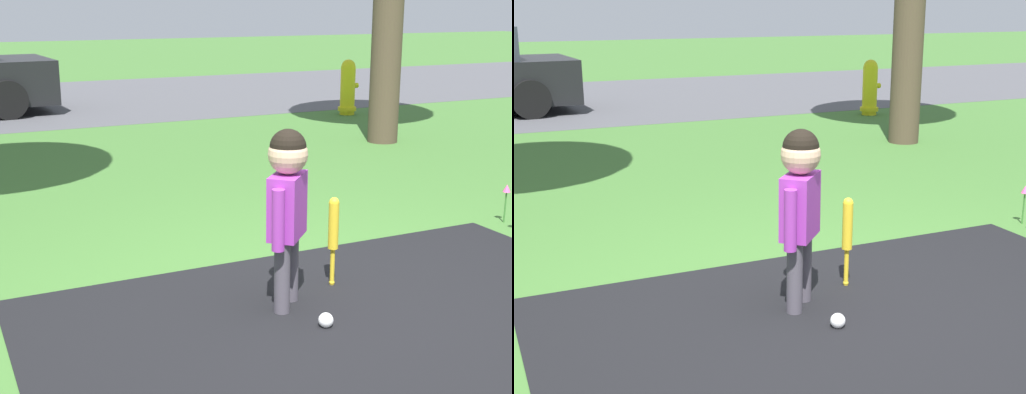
# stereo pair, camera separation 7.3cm
# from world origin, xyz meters

# --- Properties ---
(ground_plane) EXTENTS (60.00, 60.00, 0.00)m
(ground_plane) POSITION_xyz_m (0.00, 0.00, 0.00)
(ground_plane) COLOR #3D6B2D
(street_strip) EXTENTS (40.00, 6.00, 0.01)m
(street_strip) POSITION_xyz_m (0.00, 9.66, 0.00)
(street_strip) COLOR #4C4C51
(street_strip) RESTS_ON ground
(child) EXTENTS (0.31, 0.32, 1.02)m
(child) POSITION_xyz_m (-0.19, 0.23, 0.66)
(child) COLOR #4C4751
(child) RESTS_ON ground
(baseball_bat) EXTENTS (0.06, 0.06, 0.55)m
(baseball_bat) POSITION_xyz_m (0.21, 0.39, 0.36)
(baseball_bat) COLOR yellow
(baseball_bat) RESTS_ON ground
(sports_ball) EXTENTS (0.08, 0.08, 0.08)m
(sports_ball) POSITION_xyz_m (-0.13, -0.10, 0.04)
(sports_ball) COLOR white
(sports_ball) RESTS_ON ground
(fire_hydrant) EXTENTS (0.31, 0.28, 0.83)m
(fire_hydrant) POSITION_xyz_m (3.99, 6.18, 0.41)
(fire_hydrant) COLOR yellow
(fire_hydrant) RESTS_ON ground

